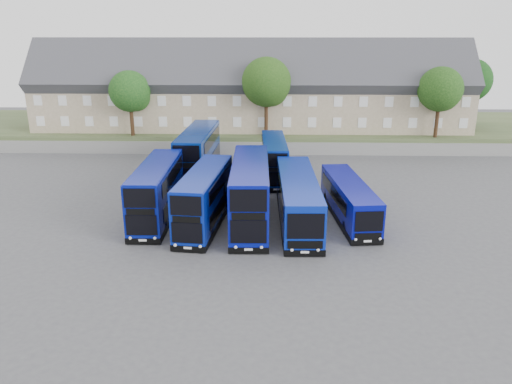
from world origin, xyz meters
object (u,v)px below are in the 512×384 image
object	(u,v)px
tree_west	(131,93)
tree_mid	(268,84)
dd_front_mid	(205,199)
tree_east	(441,91)
tree_far	(471,82)
dd_front_left	(157,192)
coach_east_a	(298,200)

from	to	relation	value
tree_west	tree_mid	xyz separation A→B (m)	(16.00, 0.50, 1.02)
dd_front_mid	tree_west	size ratio (longest dim) A/B	1.39
tree_east	tree_mid	bearing A→B (deg)	178.57
tree_west	tree_mid	bearing A→B (deg)	1.79
tree_mid	tree_far	bearing A→B (deg)	14.04
dd_front_mid	dd_front_left	bearing A→B (deg)	166.75
dd_front_left	tree_east	bearing A→B (deg)	37.17
tree_mid	tree_far	distance (m)	26.80
dd_front_left	tree_far	bearing A→B (deg)	39.51
tree_mid	tree_far	xyz separation A→B (m)	(26.00, 6.50, -0.34)
dd_front_mid	tree_east	world-z (taller)	tree_east
tree_mid	coach_east_a	bearing A→B (deg)	-83.88
coach_east_a	tree_far	bearing A→B (deg)	50.17
tree_far	dd_front_mid	bearing A→B (deg)	-135.08
dd_front_mid	tree_mid	bearing A→B (deg)	85.00
dd_front_left	tree_mid	distance (m)	24.88
coach_east_a	tree_west	world-z (taller)	tree_west
tree_mid	tree_east	distance (m)	20.02
tree_west	tree_far	bearing A→B (deg)	9.46
dd_front_mid	coach_east_a	bearing A→B (deg)	12.60
coach_east_a	tree_west	xyz separation A→B (m)	(-18.48, 22.63, 5.31)
tree_east	tree_far	xyz separation A→B (m)	(6.00, 7.00, 0.34)
tree_west	tree_far	size ratio (longest dim) A/B	0.88
dd_front_left	tree_east	size ratio (longest dim) A/B	1.32
coach_east_a	tree_east	xyz separation A→B (m)	(17.52, 22.63, 5.65)
dd_front_left	coach_east_a	xyz separation A→B (m)	(10.92, -0.50, -0.36)
dd_front_left	tree_mid	size ratio (longest dim) A/B	1.18
tree_west	dd_front_mid	bearing A→B (deg)	-64.01
coach_east_a	tree_east	bearing A→B (deg)	50.86
dd_front_left	dd_front_mid	world-z (taller)	dd_front_left
tree_east	tree_far	distance (m)	9.23
tree_east	tree_far	size ratio (longest dim) A/B	0.94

